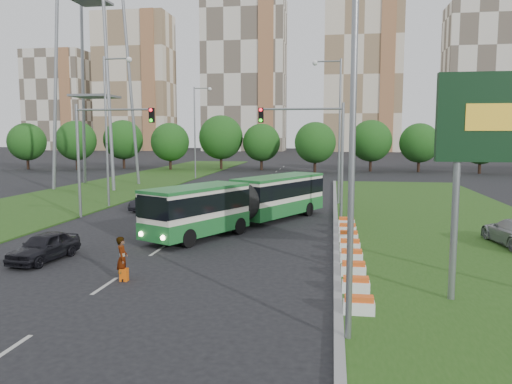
% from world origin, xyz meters
% --- Properties ---
extents(ground, '(360.00, 360.00, 0.00)m').
position_xyz_m(ground, '(0.00, 0.00, 0.00)').
color(ground, black).
rests_on(ground, ground).
extents(grass_median, '(14.00, 60.00, 0.15)m').
position_xyz_m(grass_median, '(13.00, 8.00, 0.07)').
color(grass_median, '#244D16').
rests_on(grass_median, ground).
extents(median_kerb, '(0.30, 60.00, 0.18)m').
position_xyz_m(median_kerb, '(6.05, 8.00, 0.09)').
color(median_kerb, gray).
rests_on(median_kerb, ground).
extents(left_verge, '(12.00, 110.00, 0.10)m').
position_xyz_m(left_verge, '(-18.00, 25.00, 0.05)').
color(left_verge, '#244D16').
rests_on(left_verge, ground).
extents(lane_markings, '(0.20, 100.00, 0.01)m').
position_xyz_m(lane_markings, '(-3.00, 20.00, 0.00)').
color(lane_markings, '#ABAAA4').
rests_on(lane_markings, ground).
extents(flower_planters, '(1.10, 15.90, 0.60)m').
position_xyz_m(flower_planters, '(6.70, -0.30, 0.45)').
color(flower_planters, white).
rests_on(flower_planters, grass_median).
extents(traffic_mast_median, '(5.76, 0.32, 8.00)m').
position_xyz_m(traffic_mast_median, '(4.78, 10.00, 5.35)').
color(traffic_mast_median, gray).
rests_on(traffic_mast_median, ground).
extents(traffic_mast_left, '(5.76, 0.32, 8.00)m').
position_xyz_m(traffic_mast_left, '(-10.38, 9.00, 5.35)').
color(traffic_mast_left, gray).
rests_on(traffic_mast_left, ground).
extents(street_lamps, '(36.00, 60.00, 12.00)m').
position_xyz_m(street_lamps, '(-3.00, 10.00, 6.00)').
color(street_lamps, gray).
rests_on(street_lamps, ground).
extents(tree_line, '(120.00, 8.00, 9.00)m').
position_xyz_m(tree_line, '(10.00, 55.00, 4.50)').
color(tree_line, '#154312').
rests_on(tree_line, ground).
extents(apartment_tower_west, '(26.00, 15.00, 48.00)m').
position_xyz_m(apartment_tower_west, '(-65.00, 150.00, 24.00)').
color(apartment_tower_west, beige).
rests_on(apartment_tower_west, ground).
extents(apartment_tower_cwest, '(28.00, 15.00, 52.00)m').
position_xyz_m(apartment_tower_cwest, '(-25.00, 150.00, 26.00)').
color(apartment_tower_cwest, silver).
rests_on(apartment_tower_cwest, ground).
extents(apartment_tower_ceast, '(25.00, 15.00, 50.00)m').
position_xyz_m(apartment_tower_ceast, '(15.00, 150.00, 25.00)').
color(apartment_tower_ceast, beige).
rests_on(apartment_tower_ceast, ground).
extents(apartment_tower_east, '(27.00, 15.00, 47.00)m').
position_xyz_m(apartment_tower_east, '(55.00, 150.00, 23.50)').
color(apartment_tower_east, silver).
rests_on(apartment_tower_east, ground).
extents(midrise_west, '(22.00, 14.00, 36.00)m').
position_xyz_m(midrise_west, '(-95.00, 150.00, 18.00)').
color(midrise_west, silver).
rests_on(midrise_west, ground).
extents(articulated_bus, '(2.48, 15.92, 2.62)m').
position_xyz_m(articulated_bus, '(-0.00, 7.32, 1.60)').
color(articulated_bus, silver).
rests_on(articulated_bus, ground).
extents(car_left_near, '(2.04, 4.10, 1.34)m').
position_xyz_m(car_left_near, '(-7.58, -2.73, 0.67)').
color(car_left_near, black).
rests_on(car_left_near, ground).
extents(car_left_far, '(2.04, 4.25, 1.34)m').
position_xyz_m(car_left_far, '(-8.35, 13.05, 0.67)').
color(car_left_far, black).
rests_on(car_left_far, ground).
extents(pedestrian, '(0.59, 0.75, 1.81)m').
position_xyz_m(pedestrian, '(-2.62, -5.16, 0.90)').
color(pedestrian, gray).
rests_on(pedestrian, ground).
extents(shopping_trolley, '(0.31, 0.32, 0.52)m').
position_xyz_m(shopping_trolley, '(-2.52, -5.27, 0.26)').
color(shopping_trolley, '#EA5B0C').
rests_on(shopping_trolley, ground).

